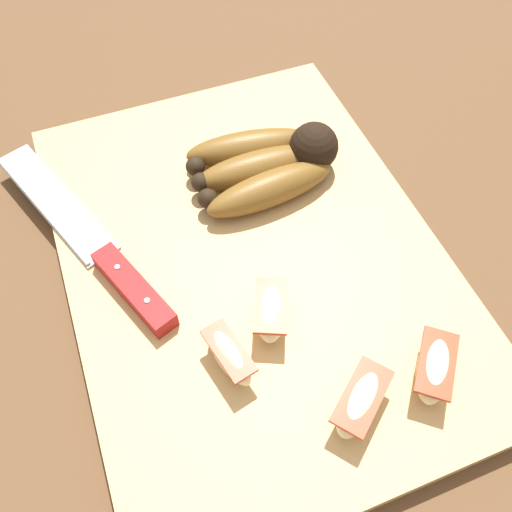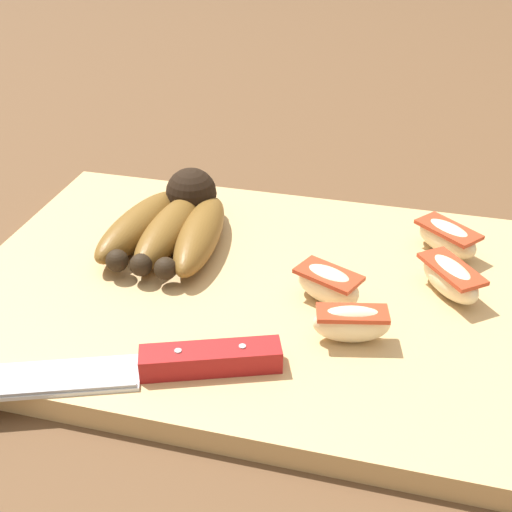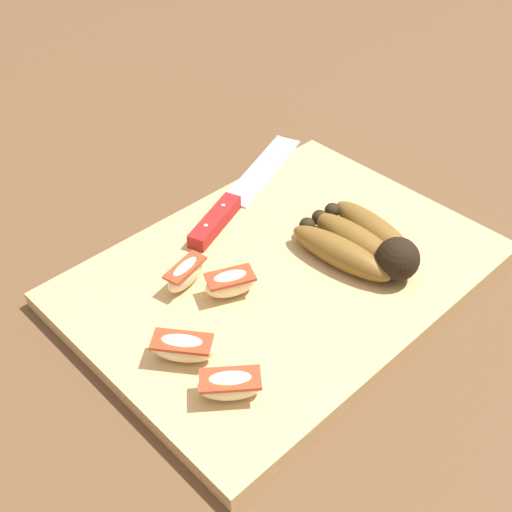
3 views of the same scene
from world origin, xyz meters
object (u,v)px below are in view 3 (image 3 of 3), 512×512
apple_wedge_middle (230,385)px  apple_wedge_far (231,284)px  apple_wedge_near (182,348)px  banana_bunch (364,244)px  chefs_knife (233,202)px  apple_wedge_extra (186,274)px

apple_wedge_middle → apple_wedge_far: (0.09, 0.10, 0.00)m
apple_wedge_near → apple_wedge_middle: same height
banana_bunch → apple_wedge_far: bearing=159.3°
chefs_knife → apple_wedge_far: bearing=-132.8°
banana_bunch → apple_wedge_far: size_ratio=2.47×
apple_wedge_near → apple_wedge_middle: bearing=-87.2°
apple_wedge_middle → chefs_knife: bearing=47.2°
apple_wedge_middle → apple_wedge_far: size_ratio=1.04×
apple_wedge_far → apple_wedge_near: bearing=-160.7°
banana_bunch → apple_wedge_extra: bearing=149.5°
apple_wedge_middle → apple_wedge_far: apple_wedge_far is taller
chefs_knife → apple_wedge_far: 0.17m
apple_wedge_extra → banana_bunch: bearing=-30.5°
apple_wedge_far → apple_wedge_extra: bearing=117.7°
chefs_knife → apple_wedge_near: 0.26m
banana_bunch → apple_wedge_near: bearing=174.3°
banana_bunch → apple_wedge_middle: banana_bunch is taller
banana_bunch → apple_wedge_near: (-0.25, 0.02, -0.00)m
banana_bunch → apple_wedge_extra: size_ratio=2.54×
apple_wedge_extra → apple_wedge_far: bearing=-62.3°
apple_wedge_near → apple_wedge_extra: size_ratio=1.10×
apple_wedge_extra → apple_wedge_middle: bearing=-114.5°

